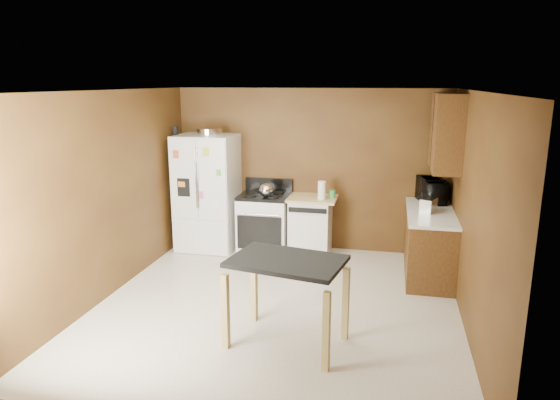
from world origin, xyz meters
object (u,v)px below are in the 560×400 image
(toaster, at_px, (428,205))
(island, at_px, (287,273))
(gas_range, at_px, (265,222))
(refrigerator, at_px, (207,192))
(paper_towel, at_px, (322,190))
(pen_cup, at_px, (175,130))
(kettle, at_px, (266,190))
(dishwasher, at_px, (311,225))
(roasting_pan, at_px, (210,132))
(microwave, at_px, (431,191))
(green_canister, at_px, (332,194))

(toaster, bearing_deg, island, -100.49)
(toaster, bearing_deg, gas_range, -169.68)
(refrigerator, bearing_deg, gas_range, 3.81)
(toaster, bearing_deg, paper_towel, -174.16)
(pen_cup, distance_m, kettle, 1.67)
(pen_cup, height_order, island, pen_cup)
(dishwasher, bearing_deg, roasting_pan, -178.31)
(kettle, relative_size, refrigerator, 0.12)
(toaster, xyz_separation_m, island, (-1.46, -2.18, -0.24))
(roasting_pan, distance_m, microwave, 3.41)
(pen_cup, relative_size, kettle, 0.63)
(kettle, xyz_separation_m, green_canister, (0.97, 0.21, -0.06))
(green_canister, xyz_separation_m, dishwasher, (-0.32, -0.03, -0.50))
(dishwasher, relative_size, island, 0.73)
(microwave, distance_m, gas_range, 2.54)
(paper_towel, bearing_deg, microwave, 5.38)
(green_canister, relative_size, microwave, 0.20)
(microwave, distance_m, island, 3.21)
(gas_range, bearing_deg, dishwasher, 1.94)
(kettle, bearing_deg, microwave, 5.19)
(refrigerator, bearing_deg, green_canister, 3.37)
(microwave, height_order, gas_range, microwave)
(green_canister, bearing_deg, kettle, -167.93)
(refrigerator, bearing_deg, toaster, -8.51)
(green_canister, height_order, microwave, microwave)
(roasting_pan, relative_size, kettle, 1.88)
(paper_towel, xyz_separation_m, island, (0.03, -2.65, -0.27))
(toaster, height_order, microwave, microwave)
(microwave, bearing_deg, island, 137.41)
(roasting_pan, bearing_deg, pen_cup, -167.21)
(paper_towel, height_order, island, paper_towel)
(paper_towel, relative_size, dishwasher, 0.31)
(roasting_pan, height_order, paper_towel, roasting_pan)
(toaster, xyz_separation_m, gas_range, (-2.39, 0.55, -0.53))
(toaster, distance_m, gas_range, 2.51)
(kettle, distance_m, green_canister, 0.99)
(kettle, height_order, dishwasher, kettle)
(roasting_pan, bearing_deg, toaster, -9.33)
(roasting_pan, xyz_separation_m, toaster, (3.24, -0.53, -0.86))
(green_canister, bearing_deg, roasting_pan, -177.70)
(pen_cup, xyz_separation_m, refrigerator, (0.45, 0.08, -0.97))
(paper_towel, distance_m, toaster, 1.57)
(kettle, bearing_deg, paper_towel, 4.83)
(paper_towel, height_order, refrigerator, refrigerator)
(pen_cup, distance_m, microwave, 3.92)
(green_canister, xyz_separation_m, refrigerator, (-1.95, -0.11, -0.05))
(pen_cup, xyz_separation_m, dishwasher, (2.08, 0.16, -1.41))
(kettle, relative_size, dishwasher, 0.24)
(paper_towel, height_order, gas_range, paper_towel)
(green_canister, height_order, toaster, toaster)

